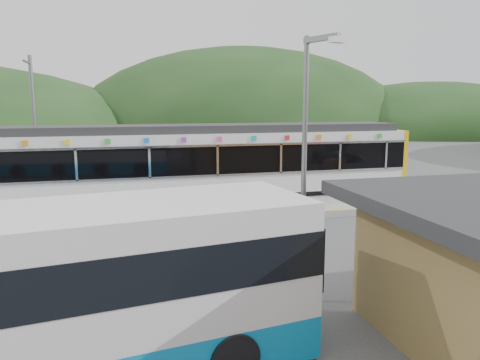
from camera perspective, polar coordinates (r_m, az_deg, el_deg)
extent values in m
plane|color=#4C4C4F|center=(16.84, -3.26, -7.11)|extent=(120.00, 120.00, 0.00)
ellipsoid|color=#1E3D19|center=(72.58, 0.58, 5.67)|extent=(52.00, 39.00, 26.00)
ellipsoid|color=#1E3D19|center=(80.12, 22.33, 5.32)|extent=(44.00, 33.00, 16.00)
cube|color=#9E9E99|center=(19.94, -5.17, -4.06)|extent=(26.00, 3.20, 0.30)
cube|color=yellow|center=(18.66, -4.51, -4.51)|extent=(26.00, 0.10, 0.01)
cube|color=black|center=(22.39, -20.06, -2.71)|extent=(3.20, 2.20, 0.56)
cube|color=black|center=(24.36, 9.29, -1.31)|extent=(3.20, 2.20, 0.56)
cube|color=silver|center=(22.48, -4.77, -0.20)|extent=(20.00, 2.90, 0.92)
cube|color=black|center=(22.31, -4.81, 2.80)|extent=(20.00, 2.96, 1.45)
cube|color=silver|center=(20.94, -4.07, 0.51)|extent=(20.00, 0.05, 0.10)
cube|color=silver|center=(20.77, -4.12, 4.19)|extent=(20.00, 0.05, 0.10)
cube|color=silver|center=(22.22, -4.85, 5.24)|extent=(20.00, 2.90, 0.45)
cube|color=#2D2D30|center=(22.19, -4.86, 6.28)|extent=(19.40, 2.50, 0.36)
cube|color=#E5B10C|center=(26.06, 17.70, 2.63)|extent=(0.24, 2.92, 3.00)
cube|color=silver|center=(20.56, -19.34, 1.73)|extent=(0.10, 0.05, 1.35)
cube|color=silver|center=(20.53, -10.97, 2.09)|extent=(0.10, 0.05, 1.35)
cube|color=silver|center=(20.94, -2.75, 2.39)|extent=(0.10, 0.05, 1.35)
cube|color=silver|center=(21.76, 5.01, 2.63)|extent=(0.10, 0.05, 1.35)
cube|color=silver|center=(22.95, 12.08, 2.81)|extent=(0.10, 0.05, 1.35)
cube|color=silver|center=(24.17, 17.39, 2.92)|extent=(0.10, 0.05, 1.35)
cube|color=orange|center=(20.71, -24.74, 4.11)|extent=(0.22, 0.04, 0.22)
cube|color=yellow|center=(20.50, -20.32, 4.34)|extent=(0.22, 0.04, 0.22)
cube|color=green|center=(20.40, -15.84, 4.55)|extent=(0.22, 0.04, 0.22)
cube|color=blue|center=(20.44, -11.34, 4.73)|extent=(0.22, 0.04, 0.22)
cube|color=purple|center=(20.60, -6.88, 4.88)|extent=(0.22, 0.04, 0.22)
cube|color=#E54C8C|center=(20.88, -2.51, 5.00)|extent=(0.22, 0.04, 0.22)
cube|color=#19A5A5|center=(21.27, 1.72, 5.09)|extent=(0.22, 0.04, 0.22)
cube|color=red|center=(21.78, 5.78, 5.15)|extent=(0.22, 0.04, 0.22)
cube|color=orange|center=(22.39, 9.63, 5.18)|extent=(0.22, 0.04, 0.22)
cube|color=yellow|center=(23.10, 13.27, 5.19)|extent=(0.22, 0.04, 0.22)
cube|color=green|center=(23.89, 16.67, 5.18)|extent=(0.22, 0.04, 0.22)
cylinder|color=slate|center=(24.76, -23.73, 5.66)|extent=(0.18, 0.18, 7.00)
cube|color=slate|center=(24.00, -24.53, 12.93)|extent=(0.08, 1.80, 0.08)
cylinder|color=slate|center=(26.50, 7.91, 6.56)|extent=(0.18, 0.18, 7.00)
cube|color=slate|center=(25.80, 8.77, 13.36)|extent=(0.08, 1.80, 0.08)
cylinder|color=black|center=(9.17, -19.73, -19.39)|extent=(1.30, 2.77, 0.91)
cylinder|color=black|center=(9.60, -3.69, -17.46)|extent=(1.30, 2.77, 0.91)
cylinder|color=slate|center=(11.05, 7.79, 0.70)|extent=(0.12, 0.12, 6.27)
cube|color=slate|center=(10.58, 9.19, 16.75)|extent=(0.46, 1.03, 0.12)
cube|color=silver|center=(10.15, 10.29, 16.56)|extent=(0.39, 0.29, 0.12)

